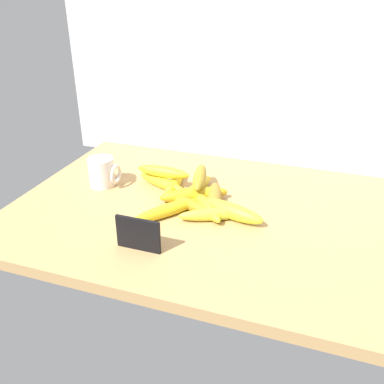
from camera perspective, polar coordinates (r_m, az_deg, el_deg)
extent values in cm
cube|color=tan|center=(117.03, 2.52, -3.06)|extent=(110.00, 76.00, 3.00)
cube|color=silver|center=(141.21, 7.62, 16.63)|extent=(130.00, 2.00, 70.00)
cube|color=black|center=(98.67, -7.33, -5.73)|extent=(11.00, 0.80, 8.40)
cube|color=#8F6144|center=(101.41, -7.01, -7.34)|extent=(9.90, 1.20, 0.60)
cylinder|color=silver|center=(130.84, -12.20, 2.68)|extent=(7.77, 7.77, 8.87)
torus|color=silver|center=(128.52, -10.32, 2.40)|extent=(1.00, 5.97, 5.97)
ellipsoid|color=yellow|center=(114.25, 1.99, -1.98)|extent=(13.74, 15.55, 3.52)
ellipsoid|color=gold|center=(110.66, 2.78, -3.08)|extent=(17.71, 10.78, 3.40)
ellipsoid|color=yellow|center=(127.98, -4.16, 1.33)|extent=(18.51, 10.27, 3.40)
ellipsoid|color=yellow|center=(112.60, -3.40, -2.48)|extent=(15.39, 18.51, 3.53)
ellipsoid|color=yellow|center=(127.19, -2.40, 1.18)|extent=(5.02, 19.17, 3.30)
ellipsoid|color=yellow|center=(123.54, 0.56, 0.39)|extent=(6.08, 18.83, 3.38)
ellipsoid|color=gold|center=(111.69, 5.27, -2.57)|extent=(19.79, 9.69, 4.39)
ellipsoid|color=olive|center=(118.33, 3.11, -0.71)|extent=(8.22, 17.12, 4.21)
ellipsoid|color=#AB7D1A|center=(115.36, -0.23, -1.73)|extent=(17.50, 9.45, 3.26)
ellipsoid|color=gold|center=(119.38, 0.27, -0.38)|extent=(19.25, 13.71, 4.29)
ellipsoid|color=#A28222|center=(122.66, 1.05, 2.04)|extent=(7.47, 17.13, 3.76)
ellipsoid|color=yellow|center=(126.69, -3.95, 2.78)|extent=(16.99, 4.01, 3.49)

